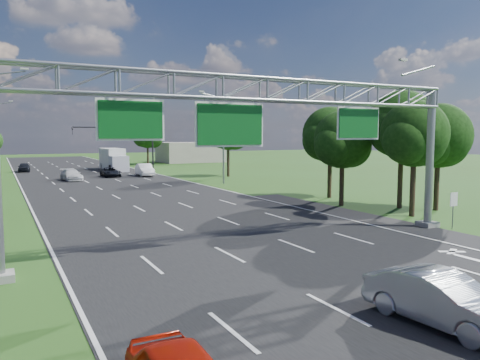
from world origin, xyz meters
TOP-DOWN VIEW (x-y plane):
  - ground at (0.00, 30.00)m, footprint 220.00×220.00m
  - road at (0.00, 30.00)m, footprint 18.00×180.00m
  - road_flare at (10.20, 14.00)m, footprint 3.00×30.00m
  - sign_gantry at (0.33, 12.00)m, footprint 23.50×1.00m
  - regulatory_sign at (12.40, 10.98)m, footprint 0.60×0.08m
  - traffic_signal at (7.48, 65.00)m, footprint 12.21×0.24m
  - streetlight_r_mid at (11.30, 40.00)m, footprint 2.97×0.22m
  - tree_cluster_right at (14.80, 19.19)m, footprint 9.91×14.60m
  - tree_verge_rd at (16.08, 48.04)m, footprint 5.76×4.80m
  - tree_verge_re at (14.08, 78.04)m, footprint 5.76×4.80m
  - building_right at (24.00, 82.00)m, footprint 12.00×9.00m
  - silver_sedan at (0.07, 1.68)m, footprint 2.01×4.68m
  - car_queue_a at (-3.11, 51.68)m, footprint 2.31×4.84m
  - car_queue_b at (2.17, 54.65)m, footprint 2.08×4.45m
  - car_queue_c at (-7.43, 68.96)m, footprint 1.92×4.07m
  - car_queue_d at (6.52, 54.04)m, footprint 2.07×5.04m
  - box_truck at (5.09, 66.22)m, footprint 2.81×9.01m

SIDE VIEW (x-z plane):
  - ground at x=0.00m, z-range 0.00..0.00m
  - road at x=0.00m, z-range -0.01..0.01m
  - road_flare at x=10.20m, z-range -0.01..0.01m
  - car_queue_b at x=2.17m, z-range 0.00..1.23m
  - car_queue_c at x=-7.43m, z-range 0.00..1.35m
  - car_queue_a at x=-3.11m, z-range 0.00..1.36m
  - silver_sedan at x=0.07m, z-range 0.00..1.50m
  - car_queue_d at x=6.52m, z-range 0.00..1.62m
  - regulatory_sign at x=12.40m, z-range 0.46..2.56m
  - box_truck at x=5.09m, z-range -0.07..3.32m
  - building_right at x=24.00m, z-range 0.00..4.00m
  - traffic_signal at x=7.48m, z-range 1.67..8.67m
  - tree_verge_re at x=14.08m, z-range 1.28..9.12m
  - tree_cluster_right at x=14.80m, z-range 0.97..9.65m
  - streetlight_r_mid at x=11.30m, z-range 0.50..10.66m
  - tree_verge_rd at x=16.08m, z-range 1.49..9.77m
  - sign_gantry at x=0.33m, z-range 2.11..11.67m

